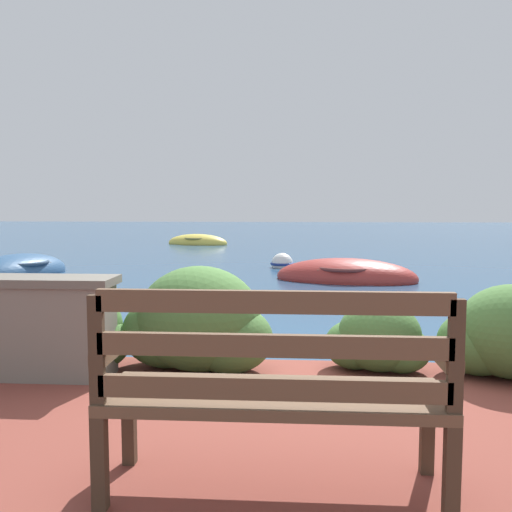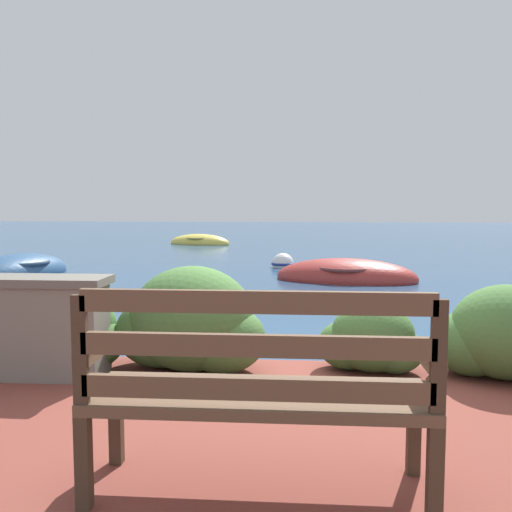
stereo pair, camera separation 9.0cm
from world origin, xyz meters
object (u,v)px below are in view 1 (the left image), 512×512
(mooring_buoy, at_px, (282,264))
(park_bench, at_px, (275,387))
(rowboat_mid, at_px, (17,272))
(rowboat_nearest, at_px, (346,277))
(rowboat_far, at_px, (198,243))

(mooring_buoy, bearing_deg, park_bench, -88.93)
(park_bench, distance_m, mooring_buoy, 10.74)
(rowboat_mid, xyz_separation_m, mooring_buoy, (5.38, 1.87, 0.02))
(rowboat_nearest, bearing_deg, rowboat_mid, 10.04)
(rowboat_nearest, height_order, mooring_buoy, rowboat_nearest)
(rowboat_nearest, relative_size, rowboat_far, 1.19)
(rowboat_mid, relative_size, rowboat_far, 1.13)
(rowboat_mid, bearing_deg, mooring_buoy, -53.13)
(rowboat_mid, bearing_deg, rowboat_far, 4.17)
(rowboat_far, bearing_deg, rowboat_mid, 91.55)
(mooring_buoy, bearing_deg, rowboat_far, 114.11)
(rowboat_mid, bearing_deg, rowboat_nearest, -74.50)
(park_bench, relative_size, rowboat_mid, 0.54)
(rowboat_far, height_order, mooring_buoy, rowboat_far)
(rowboat_far, relative_size, mooring_buoy, 4.46)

